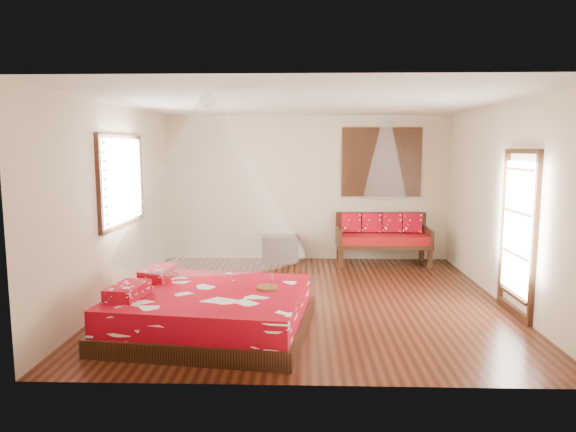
% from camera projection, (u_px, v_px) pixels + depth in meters
% --- Properties ---
extents(room, '(5.54, 5.54, 2.84)m').
position_uv_depth(room, '(308.00, 203.00, 7.26)').
color(room, black).
rests_on(room, ground).
extents(bed, '(2.47, 2.28, 0.65)m').
position_uv_depth(bed, '(210.00, 311.00, 6.09)').
color(bed, black).
rests_on(bed, floor).
extents(daybed, '(1.74, 0.77, 0.94)m').
position_uv_depth(daybed, '(382.00, 236.00, 9.69)').
color(daybed, black).
rests_on(daybed, floor).
extents(storage_chest, '(0.76, 0.58, 0.50)m').
position_uv_depth(storage_chest, '(280.00, 249.00, 9.85)').
color(storage_chest, black).
rests_on(storage_chest, floor).
extents(shutter_panel, '(1.52, 0.06, 1.32)m').
position_uv_depth(shutter_panel, '(381.00, 162.00, 9.84)').
color(shutter_panel, black).
rests_on(shutter_panel, wall_back).
extents(window_left, '(0.10, 1.74, 1.34)m').
position_uv_depth(window_left, '(122.00, 180.00, 7.50)').
color(window_left, black).
rests_on(window_left, wall_left).
extents(glazed_door, '(0.08, 1.02, 2.16)m').
position_uv_depth(glazed_door, '(518.00, 234.00, 6.63)').
color(glazed_door, black).
rests_on(glazed_door, floor).
extents(wine_tray, '(0.26, 0.26, 0.21)m').
position_uv_depth(wine_tray, '(267.00, 284.00, 6.11)').
color(wine_tray, brown).
rests_on(wine_tray, bed).
extents(mosquito_net_main, '(2.22, 2.22, 1.80)m').
position_uv_depth(mosquito_net_main, '(209.00, 176.00, 5.87)').
color(mosquito_net_main, silver).
rests_on(mosquito_net_main, ceiling).
extents(mosquito_net_daybed, '(0.80, 0.80, 1.50)m').
position_uv_depth(mosquito_net_daybed, '(385.00, 157.00, 9.37)').
color(mosquito_net_daybed, silver).
rests_on(mosquito_net_daybed, ceiling).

